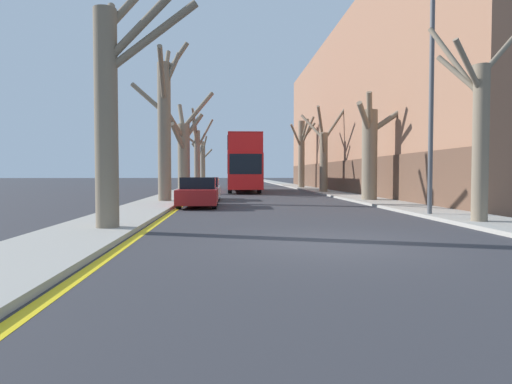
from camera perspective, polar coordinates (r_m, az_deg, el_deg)
The scene contains 18 objects.
ground_plane at distance 9.96m, azimuth 8.96°, elevation -6.41°, with size 300.00×300.00×0.00m, color #333338.
sidewalk_left at distance 59.73m, azimuth -6.93°, elevation 0.91°, with size 2.30×120.00×0.12m, color #A39E93.
sidewalk_right at distance 60.13m, azimuth 3.87°, elevation 0.93°, with size 2.30×120.00×0.12m, color #A39E93.
building_facade_right at distance 41.03m, azimuth 16.54°, elevation 9.66°, with size 10.08×46.26×13.67m.
kerb_line_stripe at distance 59.66m, azimuth -5.65°, elevation 0.86°, with size 0.24×120.00×0.01m, color yellow.
street_tree_left_0 at distance 12.47m, azimuth -17.58°, elevation 10.60°, with size 2.66×1.78×7.56m.
street_tree_left_1 at distance 23.92m, azimuth -11.39°, elevation 8.43°, with size 3.10×4.50×8.23m.
street_tree_left_2 at distance 34.44m, azimuth -8.96°, elevation 5.25°, with size 3.51×4.08×7.80m.
street_tree_left_3 at distance 45.86m, azimuth -7.39°, elevation 4.85°, with size 3.33×4.69×7.68m.
street_tree_left_4 at distance 56.85m, azimuth -6.69°, elevation 3.83°, with size 2.69×2.17×6.04m.
street_tree_right_0 at distance 14.99m, azimuth 26.08°, elevation 7.43°, with size 3.32×2.39×6.20m.
street_tree_right_1 at distance 25.10m, azimuth 14.22°, elevation 5.20°, with size 4.04×1.91×5.80m.
street_tree_right_2 at distance 35.60m, azimuth 8.43°, elevation 4.64°, with size 3.37×4.71×6.79m.
street_tree_right_3 at distance 46.24m, azimuth 5.75°, elevation 5.09°, with size 2.65×2.02×7.08m.
double_decker_bus at distance 38.03m, azimuth -1.64°, elevation 3.89°, with size 2.59×11.52×4.50m.
parked_car_0 at distance 20.72m, azimuth -7.21°, elevation -0.10°, with size 1.73×3.94×1.34m.
parked_car_1 at distance 26.10m, azimuth -6.46°, elevation 0.36°, with size 1.76×4.05×1.30m.
lamp_post at distance 17.09m, azimuth 20.80°, elevation 12.87°, with size 1.40×0.20×8.43m.
Camera 1 is at (-2.14, -9.61, 1.51)m, focal length 32.00 mm.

